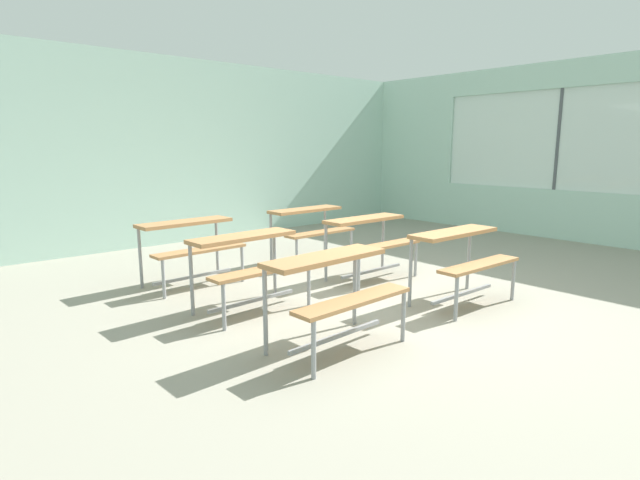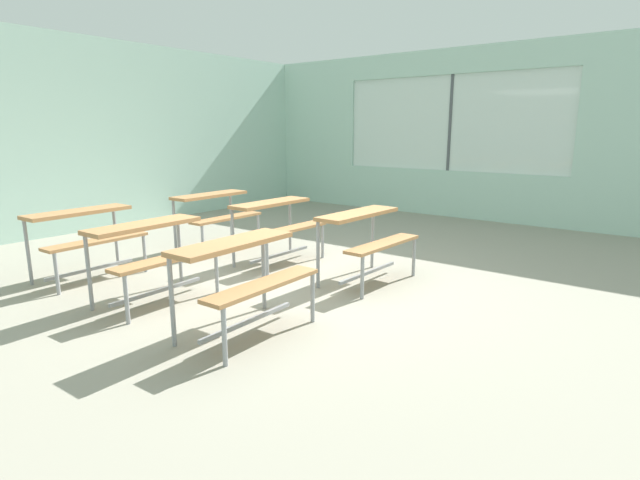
% 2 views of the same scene
% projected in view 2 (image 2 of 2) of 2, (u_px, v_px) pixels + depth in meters
% --- Properties ---
extents(ground, '(10.00, 9.00, 0.05)m').
position_uv_depth(ground, '(293.00, 287.00, 5.26)').
color(ground, gray).
extents(wall_back, '(10.00, 0.12, 3.00)m').
position_uv_depth(wall_back, '(68.00, 136.00, 7.61)').
color(wall_back, silver).
rests_on(wall_back, ground).
extents(wall_right, '(0.12, 9.00, 3.00)m').
position_uv_depth(wall_right, '(484.00, 138.00, 8.72)').
color(wall_right, silver).
rests_on(wall_right, ground).
extents(desk_bench_r0c0, '(1.11, 0.62, 0.74)m').
position_uv_depth(desk_bench_r0c0, '(243.00, 265.00, 3.89)').
color(desk_bench_r0c0, '#A87547').
rests_on(desk_bench_r0c0, ground).
extents(desk_bench_r0c1, '(1.12, 0.62, 0.74)m').
position_uv_depth(desk_bench_r0c1, '(366.00, 230.00, 5.25)').
color(desk_bench_r0c1, '#A87547').
rests_on(desk_bench_r0c1, ground).
extents(desk_bench_r1c0, '(1.12, 0.63, 0.74)m').
position_uv_depth(desk_bench_r1c0, '(152.00, 243.00, 4.63)').
color(desk_bench_r1c0, '#A87547').
rests_on(desk_bench_r1c0, ground).
extents(desk_bench_r1c1, '(1.11, 0.60, 0.74)m').
position_uv_depth(desk_bench_r1c1, '(278.00, 217.00, 6.02)').
color(desk_bench_r1c1, '#A87547').
rests_on(desk_bench_r1c1, ground).
extents(desk_bench_r2c0, '(1.12, 0.63, 0.74)m').
position_uv_depth(desk_bench_r2c0, '(85.00, 227.00, 5.37)').
color(desk_bench_r2c0, '#A87547').
rests_on(desk_bench_r2c0, ground).
extents(desk_bench_r2c1, '(1.11, 0.60, 0.74)m').
position_uv_depth(desk_bench_r2c1, '(216.00, 207.00, 6.75)').
color(desk_bench_r2c1, '#A87547').
rests_on(desk_bench_r2c1, ground).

